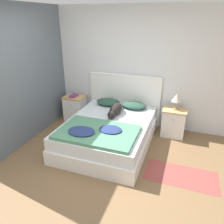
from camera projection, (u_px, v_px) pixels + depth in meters
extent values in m
plane|color=brown|center=(88.00, 176.00, 3.43)|extent=(16.00, 16.00, 0.00)
cube|color=silver|center=(128.00, 68.00, 4.76)|extent=(9.00, 0.06, 2.55)
cube|color=slate|center=(34.00, 73.00, 4.33)|extent=(0.06, 3.10, 2.55)
cube|color=white|center=(109.00, 137.00, 4.27)|extent=(1.56, 2.03, 0.27)
cube|color=silver|center=(108.00, 126.00, 4.17)|extent=(1.50, 1.97, 0.23)
cube|color=white|center=(124.00, 100.00, 4.99)|extent=(1.64, 0.04, 1.12)
cylinder|color=white|center=(125.00, 76.00, 4.77)|extent=(1.64, 0.06, 0.06)
cube|color=white|center=(75.00, 108.00, 5.24)|extent=(0.46, 0.37, 0.56)
cube|color=tan|center=(74.00, 97.00, 5.13)|extent=(0.48, 0.40, 0.03)
sphere|color=tan|center=(71.00, 105.00, 5.01)|extent=(0.02, 0.02, 0.02)
cube|color=white|center=(173.00, 123.00, 4.53)|extent=(0.46, 0.37, 0.56)
cube|color=tan|center=(175.00, 110.00, 4.42)|extent=(0.48, 0.40, 0.03)
sphere|color=tan|center=(173.00, 120.00, 4.30)|extent=(0.02, 0.02, 0.02)
ellipsoid|color=#284C3D|center=(108.00, 102.00, 4.86)|extent=(0.53, 0.38, 0.13)
ellipsoid|color=#284C3D|center=(134.00, 105.00, 4.68)|extent=(0.53, 0.38, 0.13)
cube|color=#4C8466|center=(98.00, 132.00, 3.67)|extent=(1.32, 0.89, 0.05)
ellipsoid|color=navy|center=(81.00, 131.00, 3.61)|extent=(0.46, 0.36, 0.05)
ellipsoid|color=navy|center=(110.00, 129.00, 3.67)|extent=(0.40, 0.31, 0.04)
ellipsoid|color=black|center=(116.00, 109.00, 4.41)|extent=(0.22, 0.46, 0.20)
sphere|color=black|center=(111.00, 115.00, 4.19)|extent=(0.16, 0.16, 0.16)
ellipsoid|color=black|center=(110.00, 117.00, 4.14)|extent=(0.07, 0.09, 0.06)
cone|color=black|center=(110.00, 112.00, 4.19)|extent=(0.05, 0.05, 0.06)
cone|color=black|center=(114.00, 112.00, 4.16)|extent=(0.05, 0.05, 0.06)
ellipsoid|color=black|center=(120.00, 108.00, 4.58)|extent=(0.14, 0.20, 0.07)
cube|color=#AD2D28|center=(74.00, 96.00, 5.10)|extent=(0.15, 0.20, 0.02)
cube|color=#703D7F|center=(73.00, 95.00, 5.09)|extent=(0.15, 0.22, 0.03)
cylinder|color=#9E7A4C|center=(175.00, 109.00, 4.42)|extent=(0.11, 0.11, 0.02)
cylinder|color=#9E7A4C|center=(176.00, 105.00, 4.39)|extent=(0.02, 0.02, 0.14)
cone|color=beige|center=(177.00, 98.00, 4.33)|extent=(0.19, 0.19, 0.16)
cube|color=#93423D|center=(181.00, 176.00, 3.45)|extent=(1.13, 0.56, 0.00)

